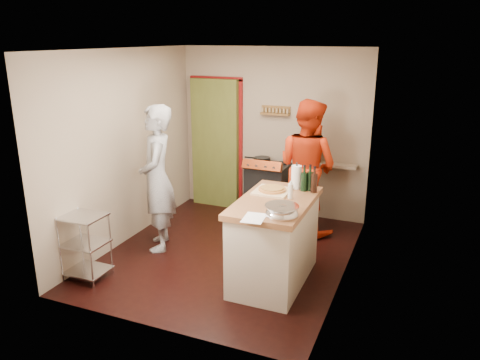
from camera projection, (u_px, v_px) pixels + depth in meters
name	position (u px, v px, depth m)	size (l,w,h in m)	color
floor	(228.00, 254.00, 6.14)	(3.50, 3.50, 0.00)	black
back_wall	(236.00, 139.00, 7.62)	(3.00, 0.44, 2.60)	gray
left_wall	(126.00, 148.00, 6.30)	(0.04, 3.50, 2.60)	gray
right_wall	(350.00, 171.00, 5.21)	(0.04, 3.50, 2.60)	gray
ceiling	(226.00, 48.00, 5.37)	(3.00, 3.50, 0.02)	white
stove	(268.00, 190.00, 7.25)	(0.60, 0.63, 1.00)	black
wire_shelving	(85.00, 244.00, 5.42)	(0.48, 0.40, 0.80)	silver
island	(275.00, 239.00, 5.34)	(0.78, 1.42, 1.31)	beige
person_stripe	(157.00, 179.00, 6.09)	(0.70, 0.46, 1.93)	silver
person_red	(307.00, 167.00, 6.66)	(0.93, 0.73, 1.92)	red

